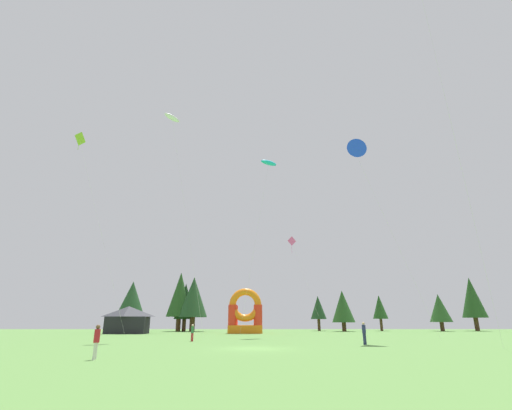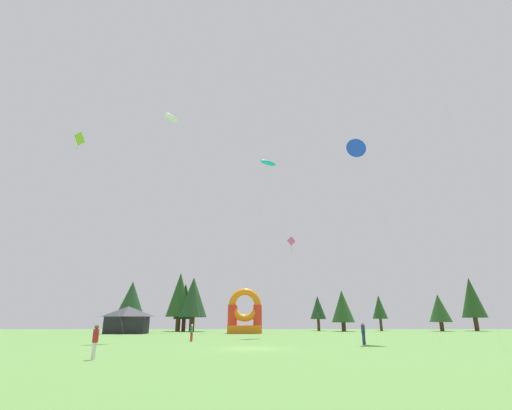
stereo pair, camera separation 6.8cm
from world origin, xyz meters
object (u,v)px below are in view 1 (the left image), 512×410
at_px(kite_lime_diamond, 80,141).
at_px(kite_white_parafoil, 173,118).
at_px(kite_cyan_parafoil, 270,163).
at_px(person_near_camera, 98,339).
at_px(inflatable_yellow_castle, 247,317).
at_px(festival_tent, 129,320).
at_px(person_far_side, 365,331).
at_px(kite_pink_diamond, 293,242).
at_px(person_left_edge, 194,331).
at_px(kite_blue_delta, 356,151).

bearing_deg(kite_lime_diamond, kite_white_parafoil, -8.81).
distance_m(kite_cyan_parafoil, person_near_camera, 37.59).
bearing_deg(inflatable_yellow_castle, festival_tent, -173.25).
relative_size(kite_cyan_parafoil, festival_tent, 4.07).
distance_m(kite_white_parafoil, person_far_side, 32.38).
relative_size(kite_pink_diamond, inflatable_yellow_castle, 2.15).
bearing_deg(person_near_camera, person_left_edge, -3.64).
height_order(kite_blue_delta, kite_pink_diamond, kite_blue_delta).
height_order(person_left_edge, festival_tent, festival_tent).
bearing_deg(kite_blue_delta, person_near_camera, -138.34).
bearing_deg(person_far_side, inflatable_yellow_castle, -93.90).
xyz_separation_m(kite_lime_diamond, person_left_edge, (16.46, -4.81, -22.81)).
bearing_deg(person_left_edge, festival_tent, 151.96).
distance_m(kite_blue_delta, kite_lime_diamond, 34.10).
bearing_deg(person_far_side, kite_white_parafoil, -46.96).
distance_m(person_near_camera, person_left_edge, 17.03).
xyz_separation_m(kite_lime_diamond, kite_pink_diamond, (28.18, 15.22, -9.98)).
relative_size(person_far_side, person_left_edge, 1.14).
relative_size(kite_blue_delta, inflatable_yellow_castle, 3.14).
height_order(kite_pink_diamond, festival_tent, kite_pink_diamond).
xyz_separation_m(kite_cyan_parafoil, person_near_camera, (-10.00, -28.35, -22.58)).
xyz_separation_m(kite_pink_diamond, person_far_side, (3.29, -24.95, -12.71)).
bearing_deg(person_left_edge, person_near_camera, -67.77).
xyz_separation_m(kite_cyan_parafoil, inflatable_yellow_castle, (-3.50, 11.27, -21.17)).
relative_size(kite_lime_diamond, festival_tent, 4.14).
distance_m(kite_blue_delta, kite_white_parafoil, 22.41).
xyz_separation_m(kite_pink_diamond, person_near_camera, (-13.80, -36.94, -12.76)).
height_order(person_near_camera, person_far_side, person_far_side).
relative_size(person_left_edge, festival_tent, 0.26).
xyz_separation_m(kite_white_parafoil, festival_tent, (-8.91, 17.69, -23.83)).
relative_size(person_near_camera, person_left_edge, 1.08).
relative_size(kite_blue_delta, kite_pink_diamond, 1.46).
xyz_separation_m(kite_white_parafoil, kite_cyan_parafoil, (12.25, 8.51, -2.22)).
bearing_deg(person_near_camera, person_far_side, -51.58).
height_order(person_near_camera, inflatable_yellow_castle, inflatable_yellow_castle).
bearing_deg(person_left_edge, kite_lime_diamond, -167.05).
xyz_separation_m(kite_blue_delta, kite_lime_diamond, (-33.57, 4.64, 3.82)).
relative_size(kite_white_parafoil, kite_cyan_parafoil, 1.09).
xyz_separation_m(kite_pink_diamond, festival_tent, (-24.97, 0.59, -11.78)).
height_order(kite_blue_delta, festival_tent, kite_blue_delta).
xyz_separation_m(kite_blue_delta, kite_cyan_parafoil, (-9.20, 11.27, 3.67)).
bearing_deg(inflatable_yellow_castle, kite_blue_delta, -60.61).
bearing_deg(person_left_edge, kite_cyan_parafoil, 84.58).
distance_m(person_far_side, inflatable_yellow_castle, 29.62).
xyz_separation_m(kite_blue_delta, festival_tent, (-30.36, 20.45, -17.94)).
bearing_deg(kite_cyan_parafoil, person_left_edge, -124.68).
distance_m(person_far_side, person_left_edge, 15.80).
xyz_separation_m(kite_lime_diamond, person_far_side, (31.47, -9.73, -22.68)).
bearing_deg(person_near_camera, festival_tent, 19.95).
xyz_separation_m(person_far_side, festival_tent, (-28.26, 25.54, 0.92)).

